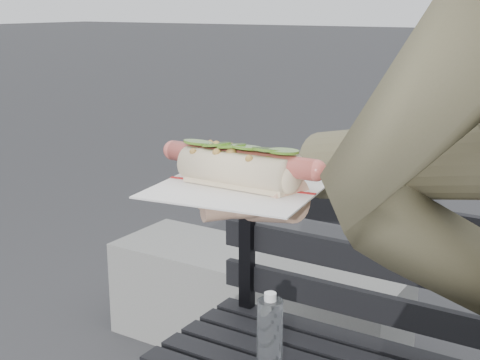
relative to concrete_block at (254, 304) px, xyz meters
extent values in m
cube|color=black|center=(0.29, -0.54, 0.47)|extent=(0.04, 0.03, 0.42)
cube|color=black|center=(0.96, -0.52, 0.37)|extent=(1.50, 0.02, 0.08)
cylinder|color=white|center=(0.53, -0.82, 0.37)|extent=(0.06, 0.06, 0.19)
cylinder|color=white|center=(0.53, -0.82, 0.48)|extent=(0.03, 0.03, 0.02)
cube|color=slate|center=(0.00, 0.00, 0.00)|extent=(1.20, 0.40, 0.40)
cylinder|color=#D8A384|center=(0.89, -1.46, 0.94)|extent=(0.09, 0.08, 0.07)
ellipsoid|color=#D8A384|center=(0.85, -1.47, 0.94)|extent=(0.10, 0.11, 0.03)
cylinder|color=#D8A384|center=(0.80, -1.50, 0.94)|extent=(0.05, 0.02, 0.02)
cylinder|color=#D8A384|center=(0.80, -1.48, 0.94)|extent=(0.05, 0.02, 0.02)
cylinder|color=#D8A384|center=(0.80, -1.46, 0.94)|extent=(0.05, 0.02, 0.02)
cylinder|color=#D8A384|center=(0.80, -1.44, 0.94)|extent=(0.05, 0.02, 0.02)
cylinder|color=#D8A384|center=(0.86, -1.53, 0.94)|extent=(0.04, 0.05, 0.02)
cube|color=white|center=(0.85, -1.47, 0.96)|extent=(0.21, 0.21, 0.00)
cube|color=#B21E1E|center=(0.85, -1.47, 0.96)|extent=(0.19, 0.03, 0.00)
cylinder|color=#CE5A4F|center=(0.85, -1.47, 0.99)|extent=(0.20, 0.02, 0.02)
sphere|color=#CE5A4F|center=(0.75, -1.47, 0.99)|extent=(0.03, 0.02, 0.02)
sphere|color=#CE5A4F|center=(0.95, -1.47, 0.99)|extent=(0.02, 0.02, 0.02)
sphere|color=#9E6B2D|center=(0.85, -1.48, 1.00)|extent=(0.01, 0.01, 0.01)
sphere|color=#9E6B2D|center=(0.88, -1.49, 1.00)|extent=(0.01, 0.01, 0.01)
sphere|color=#9E6B2D|center=(0.83, -1.45, 1.00)|extent=(0.01, 0.01, 0.01)
sphere|color=#9E6B2D|center=(0.88, -1.47, 0.99)|extent=(0.01, 0.01, 0.01)
sphere|color=#9E6B2D|center=(0.84, -1.45, 1.00)|extent=(0.01, 0.01, 0.01)
sphere|color=#9E6B2D|center=(0.80, -1.45, 0.99)|extent=(0.01, 0.01, 0.01)
sphere|color=#9E6B2D|center=(0.89, -1.49, 0.99)|extent=(0.01, 0.01, 0.01)
sphere|color=#9E6B2D|center=(0.90, -1.48, 0.99)|extent=(0.01, 0.01, 0.01)
sphere|color=#9E6B2D|center=(0.89, -1.45, 1.00)|extent=(0.01, 0.01, 0.01)
sphere|color=#9E6B2D|center=(0.90, -1.46, 0.99)|extent=(0.01, 0.01, 0.01)
sphere|color=#9E6B2D|center=(0.82, -1.47, 1.00)|extent=(0.01, 0.01, 0.01)
sphere|color=#9E6B2D|center=(0.80, -1.45, 1.00)|extent=(0.01, 0.01, 0.01)
sphere|color=#9E6B2D|center=(0.86, -1.48, 1.00)|extent=(0.01, 0.01, 0.01)
sphere|color=#9E6B2D|center=(0.81, -1.46, 1.00)|extent=(0.01, 0.01, 0.01)
sphere|color=#9E6B2D|center=(0.80, -1.49, 1.00)|extent=(0.01, 0.01, 0.01)
sphere|color=#9E6B2D|center=(0.82, -1.46, 1.00)|extent=(0.01, 0.01, 0.01)
sphere|color=#9E6B2D|center=(0.90, -1.45, 1.00)|extent=(0.01, 0.01, 0.01)
sphere|color=#9E6B2D|center=(0.82, -1.47, 1.00)|extent=(0.01, 0.01, 0.01)
sphere|color=#9E6B2D|center=(0.87, -1.45, 0.99)|extent=(0.01, 0.01, 0.01)
sphere|color=#9E6B2D|center=(0.86, -1.48, 1.00)|extent=(0.01, 0.01, 0.01)
sphere|color=#9E6B2D|center=(0.85, -1.48, 0.99)|extent=(0.01, 0.01, 0.01)
sphere|color=#9E6B2D|center=(0.83, -1.49, 1.00)|extent=(0.01, 0.01, 0.01)
cylinder|color=#538624|center=(0.79, -1.47, 1.00)|extent=(0.04, 0.04, 0.01)
cylinder|color=#538624|center=(0.82, -1.47, 1.00)|extent=(0.04, 0.04, 0.01)
cylinder|color=#538624|center=(0.84, -1.47, 1.01)|extent=(0.04, 0.04, 0.01)
cylinder|color=#538624|center=(0.86, -1.47, 1.01)|extent=(0.04, 0.04, 0.01)
cylinder|color=#538624|center=(0.89, -1.47, 1.01)|extent=(0.04, 0.04, 0.01)
cylinder|color=#538624|center=(0.91, -1.47, 1.01)|extent=(0.04, 0.04, 0.01)
cube|color=brown|center=(-0.36, -0.11, -0.20)|extent=(0.07, 0.07, 0.00)
cube|color=brown|center=(0.08, 0.87, -0.20)|extent=(0.05, 0.04, 0.00)
cube|color=brown|center=(-0.88, 0.32, -0.20)|extent=(0.06, 0.07, 0.00)
camera|label=1|loc=(1.26, -2.13, 1.17)|focal=50.00mm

